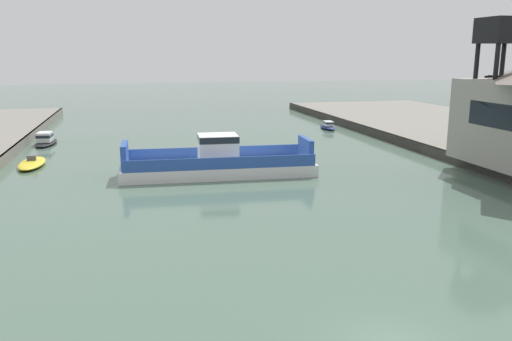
{
  "coord_description": "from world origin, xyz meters",
  "views": [
    {
      "loc": [
        -9.64,
        -17.06,
        11.39
      ],
      "look_at": [
        0.0,
        23.89,
        2.0
      ],
      "focal_mm": 36.67,
      "sensor_mm": 36.0,
      "label": 1
    }
  ],
  "objects_px": {
    "moored_boat_near_left": "(46,140)",
    "moored_boat_mid_right": "(328,126)",
    "chain_ferry": "(218,162)",
    "crane_tower": "(501,46)",
    "moored_boat_far_left": "(32,163)"
  },
  "relations": [
    {
      "from": "chain_ferry",
      "to": "crane_tower",
      "type": "relative_size",
      "value": 1.38
    },
    {
      "from": "moored_boat_near_left",
      "to": "crane_tower",
      "type": "height_order",
      "value": "crane_tower"
    },
    {
      "from": "chain_ferry",
      "to": "crane_tower",
      "type": "bearing_deg",
      "value": -9.39
    },
    {
      "from": "moored_boat_mid_right",
      "to": "crane_tower",
      "type": "bearing_deg",
      "value": -80.7
    },
    {
      "from": "moored_boat_mid_right",
      "to": "moored_boat_far_left",
      "type": "height_order",
      "value": "moored_boat_mid_right"
    },
    {
      "from": "moored_boat_far_left",
      "to": "crane_tower",
      "type": "xyz_separation_m",
      "value": [
        45.06,
        -12.59,
        11.88
      ]
    },
    {
      "from": "moored_boat_near_left",
      "to": "moored_boat_far_left",
      "type": "xyz_separation_m",
      "value": [
        0.63,
        -13.65,
        -0.32
      ]
    },
    {
      "from": "moored_boat_near_left",
      "to": "moored_boat_mid_right",
      "type": "distance_m",
      "value": 40.87
    },
    {
      "from": "moored_boat_near_left",
      "to": "crane_tower",
      "type": "distance_m",
      "value": 53.94
    },
    {
      "from": "chain_ferry",
      "to": "crane_tower",
      "type": "height_order",
      "value": "crane_tower"
    },
    {
      "from": "moored_boat_far_left",
      "to": "crane_tower",
      "type": "bearing_deg",
      "value": -15.62
    },
    {
      "from": "chain_ferry",
      "to": "moored_boat_near_left",
      "type": "xyz_separation_m",
      "value": [
        -18.89,
        21.81,
        -0.54
      ]
    },
    {
      "from": "moored_boat_mid_right",
      "to": "crane_tower",
      "type": "xyz_separation_m",
      "value": [
        5.17,
        -31.57,
        11.72
      ]
    },
    {
      "from": "moored_boat_mid_right",
      "to": "moored_boat_far_left",
      "type": "bearing_deg",
      "value": -154.56
    },
    {
      "from": "moored_boat_mid_right",
      "to": "crane_tower",
      "type": "height_order",
      "value": "crane_tower"
    }
  ]
}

